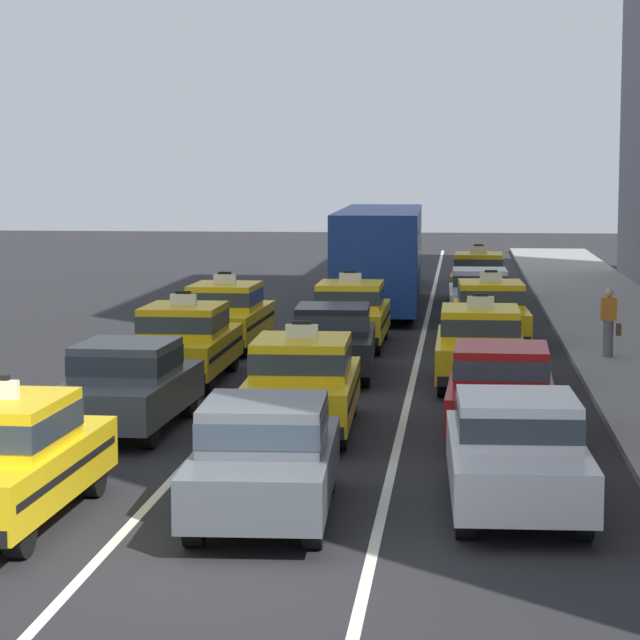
% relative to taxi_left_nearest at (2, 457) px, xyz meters
% --- Properties ---
extents(ground_plane, '(160.00, 160.00, 0.00)m').
position_rel_taxi_left_nearest_xyz_m(ground_plane, '(3.25, -1.81, -0.88)').
color(ground_plane, '#232326').
extents(lane_stripe_left_center, '(0.14, 80.00, 0.01)m').
position_rel_taxi_left_nearest_xyz_m(lane_stripe_left_center, '(1.65, 18.19, -0.87)').
color(lane_stripe_left_center, silver).
rests_on(lane_stripe_left_center, ground).
extents(lane_stripe_center_right, '(0.14, 80.00, 0.01)m').
position_rel_taxi_left_nearest_xyz_m(lane_stripe_center_right, '(4.85, 18.19, -0.87)').
color(lane_stripe_center_right, silver).
rests_on(lane_stripe_center_right, ground).
extents(taxi_left_nearest, '(1.90, 4.59, 1.96)m').
position_rel_taxi_left_nearest_xyz_m(taxi_left_nearest, '(0.00, 0.00, 0.00)').
color(taxi_left_nearest, black).
rests_on(taxi_left_nearest, ground).
extents(sedan_left_second, '(1.89, 4.35, 1.58)m').
position_rel_taxi_left_nearest_xyz_m(sedan_left_second, '(0.12, 6.28, -0.03)').
color(sedan_left_second, black).
rests_on(sedan_left_second, ground).
extents(taxi_left_third, '(1.82, 4.56, 1.96)m').
position_rel_taxi_left_nearest_xyz_m(taxi_left_third, '(-0.01, 11.88, 0.00)').
color(taxi_left_third, black).
rests_on(taxi_left_third, ground).
extents(taxi_left_fourth, '(1.90, 4.59, 1.96)m').
position_rel_taxi_left_nearest_xyz_m(taxi_left_fourth, '(-0.04, 17.23, 0.00)').
color(taxi_left_fourth, black).
rests_on(taxi_left_fourth, ground).
extents(sedan_center_nearest, '(1.94, 4.37, 1.58)m').
position_rel_taxi_left_nearest_xyz_m(sedan_center_nearest, '(3.34, 0.62, -0.03)').
color(sedan_center_nearest, black).
rests_on(sedan_center_nearest, ground).
extents(taxi_center_second, '(1.93, 4.60, 1.96)m').
position_rel_taxi_left_nearest_xyz_m(taxi_center_second, '(3.15, 6.53, 0.00)').
color(taxi_center_second, black).
rests_on(taxi_center_second, ground).
extents(sedan_center_third, '(1.94, 4.37, 1.58)m').
position_rel_taxi_left_nearest_xyz_m(sedan_center_third, '(3.09, 12.87, -0.03)').
color(sedan_center_third, black).
rests_on(sedan_center_third, ground).
extents(taxi_center_fourth, '(1.82, 4.56, 1.96)m').
position_rel_taxi_left_nearest_xyz_m(taxi_center_fourth, '(3.06, 17.93, 0.00)').
color(taxi_center_fourth, black).
rests_on(taxi_center_fourth, ground).
extents(bus_center_fifth, '(2.72, 11.24, 3.22)m').
position_rel_taxi_left_nearest_xyz_m(bus_center_fifth, '(3.28, 27.11, 0.94)').
color(bus_center_fifth, black).
rests_on(bus_center_fifth, ground).
extents(sedan_center_sixth, '(1.77, 4.31, 1.58)m').
position_rel_taxi_left_nearest_xyz_m(sedan_center_sixth, '(3.06, 36.45, -0.03)').
color(sedan_center_sixth, black).
rests_on(sedan_center_sixth, ground).
extents(sedan_right_nearest, '(1.90, 4.36, 1.58)m').
position_rel_taxi_left_nearest_xyz_m(sedan_right_nearest, '(6.63, 1.32, -0.03)').
color(sedan_right_nearest, black).
rests_on(sedan_right_nearest, ground).
extents(sedan_right_second, '(1.87, 4.34, 1.58)m').
position_rel_taxi_left_nearest_xyz_m(sedan_right_second, '(6.56, 6.43, -0.03)').
color(sedan_right_second, black).
rests_on(sedan_right_second, ground).
extents(taxi_right_third, '(1.83, 4.56, 1.96)m').
position_rel_taxi_left_nearest_xyz_m(taxi_right_third, '(6.27, 11.98, 0.00)').
color(taxi_right_third, black).
rests_on(taxi_right_third, ground).
extents(taxi_right_fourth, '(1.96, 4.62, 1.96)m').
position_rel_taxi_left_nearest_xyz_m(taxi_right_fourth, '(6.62, 18.47, 0.00)').
color(taxi_right_fourth, black).
rests_on(taxi_right_fourth, ground).
extents(sedan_right_fifth, '(1.82, 4.32, 1.58)m').
position_rel_taxi_left_nearest_xyz_m(sedan_right_fifth, '(6.40, 23.89, -0.03)').
color(sedan_right_fifth, black).
rests_on(sedan_right_fifth, ground).
extents(taxi_right_sixth, '(1.91, 4.59, 1.96)m').
position_rel_taxi_left_nearest_xyz_m(taxi_right_sixth, '(6.44, 30.00, 0.00)').
color(taxi_right_sixth, black).
rests_on(taxi_right_sixth, ground).
extents(pedestrian_mid_block, '(0.47, 0.24, 1.61)m').
position_rel_taxi_left_nearest_xyz_m(pedestrian_mid_block, '(9.32, 15.62, 0.08)').
color(pedestrian_mid_block, slate).
rests_on(pedestrian_mid_block, sidewalk_curb).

